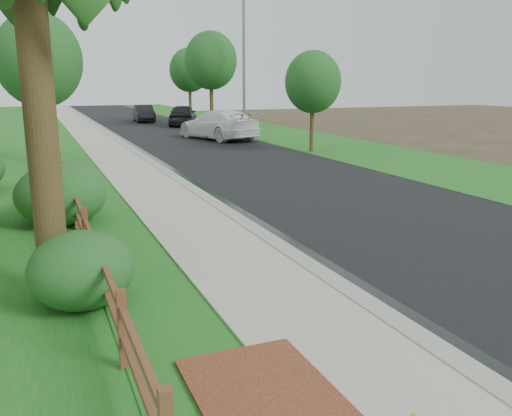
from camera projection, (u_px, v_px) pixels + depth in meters
name	position (u px, v px, depth m)	size (l,w,h in m)	color
ground	(378.00, 334.00, 7.96)	(120.00, 120.00, 0.00)	#3D2F21
road	(160.00, 130.00, 41.16)	(8.00, 90.00, 0.02)	black
curb	(103.00, 131.00, 39.59)	(0.40, 90.00, 0.12)	gray
wet_gutter	(108.00, 131.00, 39.73)	(0.50, 90.00, 0.00)	black
sidewalk	(85.00, 132.00, 39.11)	(2.20, 90.00, 0.10)	#A9A293
grass_strip	(57.00, 133.00, 38.41)	(1.60, 90.00, 0.06)	#1A5B1C
verge_far	(245.00, 127.00, 43.72)	(6.00, 90.00, 0.04)	#1A5B1C
brick_patch	(268.00, 400.00, 6.23)	(1.60, 2.40, 0.11)	brown
ranch_fence	(80.00, 218.00, 12.24)	(0.12, 16.92, 1.10)	#542F1C
white_suv	(218.00, 125.00, 34.19)	(2.58, 6.35, 1.84)	white
dark_car_mid	(183.00, 115.00, 44.59)	(2.07, 5.14, 1.75)	black
dark_car_far	(144.00, 113.00, 48.97)	(1.58, 4.53, 1.49)	black
streetlight	(241.00, 52.00, 39.49)	(2.33, 0.56, 10.08)	slate
shrub_a	(81.00, 270.00, 8.79)	(1.70, 1.70, 1.27)	#1F4C1B
shrub_b	(61.00, 195.00, 13.82)	(2.28, 2.28, 1.60)	#1F4C1B
shrub_c	(58.00, 192.00, 15.27)	(1.63, 1.63, 1.18)	#1F4C1B
tree_near_left	(39.00, 60.00, 23.35)	(3.69, 3.69, 6.54)	#322214
tree_near_right	(313.00, 82.00, 27.51)	(2.87, 2.87, 5.16)	#322214
tree_mid_right	(211.00, 61.00, 42.32)	(4.11, 4.11, 7.45)	#322214
tree_far_right	(189.00, 70.00, 48.10)	(3.53, 3.53, 6.52)	#322214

